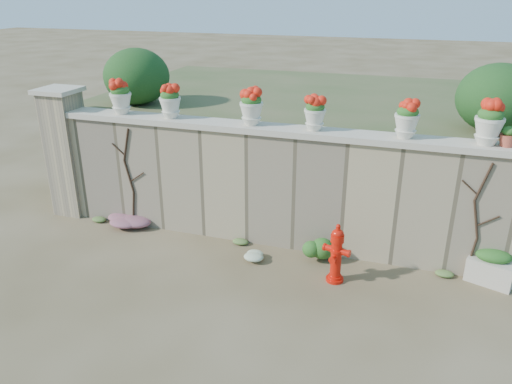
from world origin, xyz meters
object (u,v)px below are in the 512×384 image
(fire_hydrant, at_px, (336,253))
(terracotta_pot, at_px, (508,138))
(planter_box, at_px, (491,267))
(urn_pot_0, at_px, (121,97))

(fire_hydrant, relative_size, terracotta_pot, 3.42)
(planter_box, relative_size, terracotta_pot, 2.70)
(planter_box, relative_size, urn_pot_0, 1.26)
(terracotta_pot, bearing_deg, fire_hydrant, -156.39)
(urn_pot_0, bearing_deg, terracotta_pot, 0.00)
(fire_hydrant, height_order, planter_box, fire_hydrant)
(planter_box, bearing_deg, fire_hydrant, -142.96)
(fire_hydrant, xyz_separation_m, planter_box, (2.27, 0.70, -0.23))
(urn_pot_0, distance_m, terracotta_pot, 6.29)
(planter_box, distance_m, urn_pot_0, 6.74)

